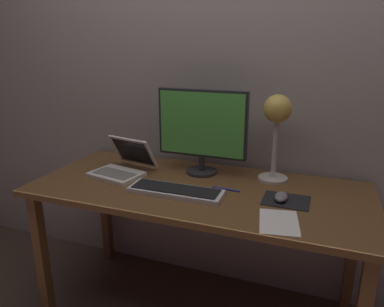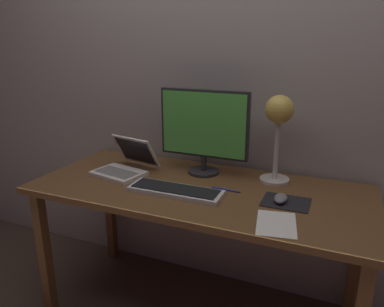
% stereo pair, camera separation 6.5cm
% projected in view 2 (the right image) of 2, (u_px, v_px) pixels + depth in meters
% --- Properties ---
extents(back_wall, '(4.80, 0.06, 2.60)m').
position_uv_depth(back_wall, '(227.00, 62.00, 1.93)').
color(back_wall, '#A8A099').
rests_on(back_wall, ground).
extents(desk, '(1.60, 0.70, 0.74)m').
position_uv_depth(desk, '(199.00, 202.00, 1.77)').
color(desk, brown).
rests_on(desk, ground).
extents(monitor, '(0.47, 0.16, 0.44)m').
position_uv_depth(monitor, '(204.00, 128.00, 1.86)').
color(monitor, '#28282B').
rests_on(monitor, desk).
extents(keyboard_main, '(0.44, 0.14, 0.03)m').
position_uv_depth(keyboard_main, '(175.00, 190.00, 1.67)').
color(keyboard_main, silver).
rests_on(keyboard_main, desk).
extents(laptop, '(0.31, 0.33, 0.18)m').
position_uv_depth(laptop, '(127.00, 162.00, 1.93)').
color(laptop, silver).
rests_on(laptop, desk).
extents(desk_lamp, '(0.15, 0.15, 0.43)m').
position_uv_depth(desk_lamp, '(279.00, 120.00, 1.72)').
color(desk_lamp, beige).
rests_on(desk_lamp, desk).
extents(mousepad, '(0.20, 0.16, 0.00)m').
position_uv_depth(mousepad, '(286.00, 202.00, 1.58)').
color(mousepad, black).
rests_on(mousepad, desk).
extents(mouse, '(0.06, 0.10, 0.03)m').
position_uv_depth(mouse, '(281.00, 198.00, 1.57)').
color(mouse, slate).
rests_on(mouse, mousepad).
extents(paper_sheet_near_mouse, '(0.18, 0.23, 0.00)m').
position_uv_depth(paper_sheet_near_mouse, '(276.00, 224.00, 1.39)').
color(paper_sheet_near_mouse, white).
rests_on(paper_sheet_near_mouse, desk).
extents(pen, '(0.14, 0.02, 0.01)m').
position_uv_depth(pen, '(226.00, 190.00, 1.70)').
color(pen, '#2633A5').
rests_on(pen, desk).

